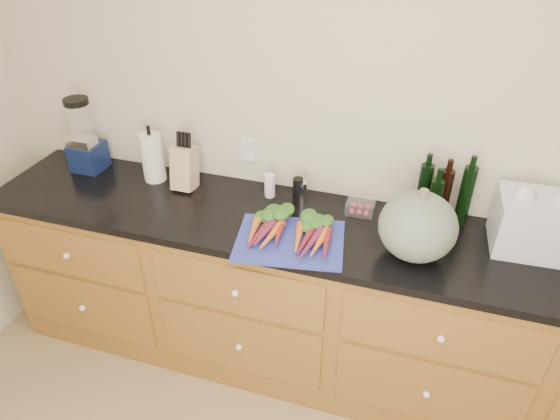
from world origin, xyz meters
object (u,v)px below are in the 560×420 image
(cutting_board, at_px, (290,241))
(paper_towel, at_px, (153,157))
(carrots, at_px, (293,229))
(knife_block, at_px, (185,168))
(tomato_box, at_px, (360,207))
(blender_appliance, at_px, (84,139))
(squash, at_px, (418,226))

(cutting_board, distance_m, paper_towel, 0.91)
(carrots, xyz_separation_m, knife_block, (-0.65, 0.25, 0.07))
(paper_towel, height_order, knife_block, paper_towel)
(knife_block, height_order, tomato_box, knife_block)
(carrots, height_order, blender_appliance, blender_appliance)
(carrots, relative_size, blender_appliance, 1.02)
(cutting_board, relative_size, blender_appliance, 1.17)
(carrots, relative_size, knife_block, 1.86)
(squash, height_order, tomato_box, squash)
(cutting_board, xyz_separation_m, blender_appliance, (-1.24, 0.32, 0.17))
(blender_appliance, bearing_deg, knife_block, -1.72)
(blender_appliance, height_order, tomato_box, blender_appliance)
(paper_towel, distance_m, knife_block, 0.19)
(cutting_board, bearing_deg, squash, 8.23)
(carrots, bearing_deg, paper_towel, 162.01)
(carrots, bearing_deg, knife_block, 158.68)
(cutting_board, height_order, tomato_box, tomato_box)
(carrots, height_order, paper_towel, paper_towel)
(paper_towel, bearing_deg, blender_appliance, -179.69)
(blender_appliance, bearing_deg, carrots, -12.30)
(carrots, relative_size, tomato_box, 3.13)
(knife_block, xyz_separation_m, tomato_box, (0.90, 0.03, -0.08))
(cutting_board, height_order, squash, squash)
(blender_appliance, bearing_deg, paper_towel, 0.31)
(cutting_board, distance_m, knife_block, 0.72)
(squash, height_order, blender_appliance, blender_appliance)
(cutting_board, relative_size, knife_block, 2.13)
(squash, distance_m, blender_appliance, 1.79)
(carrots, distance_m, squash, 0.54)
(carrots, bearing_deg, squash, 3.22)
(carrots, relative_size, squash, 1.27)
(squash, bearing_deg, blender_appliance, 172.22)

